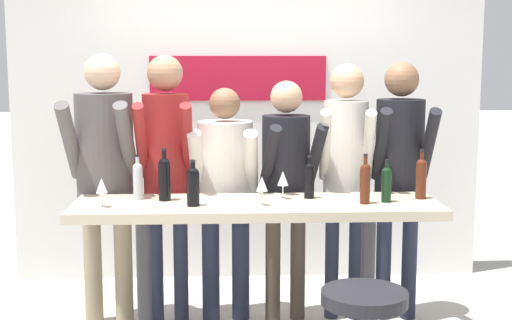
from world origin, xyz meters
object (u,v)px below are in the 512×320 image
(wine_bottle_2, at_px, (164,177))
(wine_bottle_6, at_px, (193,184))
(person_right, at_px, (400,160))
(wine_bottle_0, at_px, (138,179))
(person_center_left, at_px, (225,180))
(wine_bottle_3, at_px, (365,181))
(wine_bottle_5, at_px, (309,179))
(person_far_left, at_px, (105,159))
(person_center, at_px, (286,173))
(person_center_right, at_px, (346,160))
(wine_glass_1, at_px, (262,185))
(tasting_table, at_px, (257,226))
(wine_bottle_1, at_px, (386,183))
(wine_glass_0, at_px, (102,187))
(person_left, at_px, (166,156))
(wine_bottle_4, at_px, (421,176))
(wine_glass_2, at_px, (283,179))

(wine_bottle_2, height_order, wine_bottle_6, wine_bottle_2)
(person_right, distance_m, wine_bottle_0, 1.79)
(person_center_left, bearing_deg, wine_bottle_3, -32.57)
(wine_bottle_5, bearing_deg, person_far_left, 164.02)
(person_center, height_order, wine_bottle_2, person_center)
(person_far_left, bearing_deg, person_center_right, 4.66)
(wine_glass_1, bearing_deg, person_center_right, 45.65)
(wine_bottle_0, distance_m, wine_bottle_2, 0.18)
(person_center_left, distance_m, wine_bottle_6, 0.66)
(wine_bottle_6, bearing_deg, tasting_table, 12.53)
(tasting_table, bearing_deg, wine_bottle_1, -1.66)
(person_center_right, distance_m, wine_glass_1, 0.87)
(wine_glass_1, bearing_deg, person_center_left, 109.17)
(wine_glass_0, xyz_separation_m, wine_glass_1, (0.95, 0.02, 0.00))
(wine_bottle_1, distance_m, wine_glass_0, 1.72)
(wine_glass_0, bearing_deg, wine_bottle_3, 1.38)
(person_left, distance_m, person_center_right, 1.23)
(person_left, xyz_separation_m, person_center_left, (0.40, 0.03, -0.17))
(person_center, distance_m, wine_glass_0, 1.31)
(person_right, relative_size, wine_bottle_6, 6.46)
(person_far_left, height_order, wine_bottle_4, person_far_left)
(person_far_left, relative_size, wine_glass_1, 10.50)
(tasting_table, distance_m, person_far_left, 1.18)
(wine_glass_1, bearing_deg, person_right, 31.41)
(person_center_right, bearing_deg, wine_bottle_3, -81.06)
(wine_bottle_4, xyz_separation_m, wine_bottle_6, (-1.42, -0.16, -0.01))
(person_center_left, bearing_deg, wine_bottle_1, -26.67)
(wine_bottle_6, height_order, wine_glass_1, wine_bottle_6)
(wine_bottle_6, xyz_separation_m, wine_glass_1, (0.41, -0.00, -0.01))
(person_center_left, relative_size, wine_glass_2, 9.21)
(person_center_left, height_order, wine_glass_2, person_center_left)
(person_center_right, bearing_deg, wine_bottle_1, -66.85)
(wine_bottle_6, bearing_deg, person_left, 108.87)
(person_left, bearing_deg, wine_glass_0, -118.93)
(wine_glass_0, height_order, wine_glass_1, same)
(person_far_left, bearing_deg, wine_bottle_4, -8.38)
(wine_bottle_1, bearing_deg, wine_glass_0, -177.32)
(wine_bottle_6, bearing_deg, wine_glass_0, -178.07)
(wine_bottle_0, bearing_deg, wine_bottle_6, -31.71)
(person_center_right, distance_m, wine_bottle_3, 0.60)
(wine_bottle_1, bearing_deg, person_center, 136.61)
(person_center, distance_m, wine_bottle_5, 0.41)
(wine_glass_1, bearing_deg, person_left, 135.66)
(person_right, distance_m, wine_bottle_1, 0.58)
(tasting_table, relative_size, person_center_left, 1.38)
(wine_bottle_1, distance_m, wine_bottle_4, 0.26)
(person_right, xyz_separation_m, wine_bottle_6, (-1.39, -0.60, -0.05))
(wine_bottle_5, distance_m, wine_glass_0, 1.28)
(person_far_left, relative_size, wine_bottle_4, 5.94)
(person_center_left, distance_m, wine_bottle_3, 1.05)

